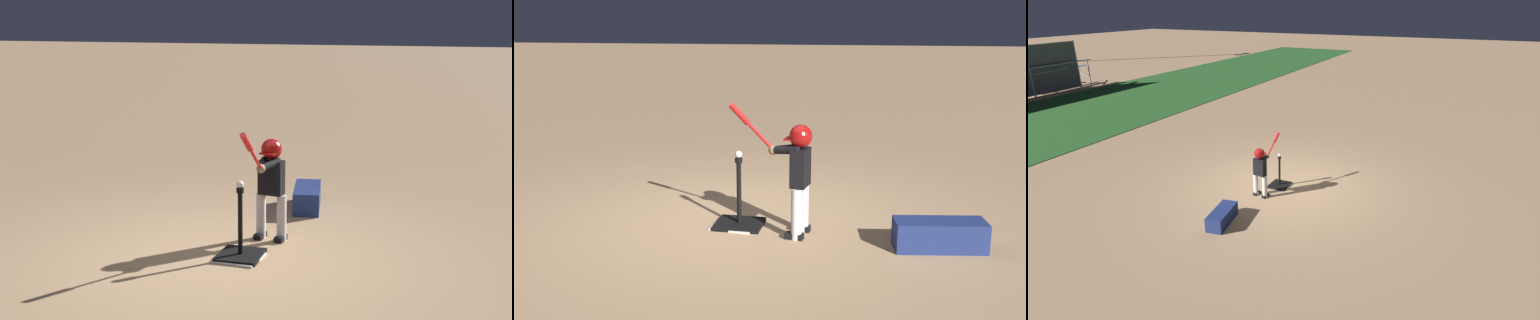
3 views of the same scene
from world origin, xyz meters
The scene contains 6 objects.
ground_plane centered at (0.00, 0.00, 0.00)m, with size 90.00×90.00×0.00m, color tan.
home_plate centered at (-0.04, 0.17, 0.01)m, with size 0.44×0.44×0.02m, color white.
batting_tee centered at (-0.09, 0.17, 0.09)m, with size 0.48×0.43×0.73m.
batter_child centered at (-0.71, 0.31, 0.71)m, with size 0.85×0.36×1.29m.
baseball centered at (-0.09, 0.17, 0.76)m, with size 0.07×0.07×0.07m, color white.
equipment_bag centered at (-2.07, 0.44, 0.14)m, with size 0.84×0.32×0.28m, color navy.
Camera 2 is at (-1.53, 5.89, 2.09)m, focal length 42.00 mm.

